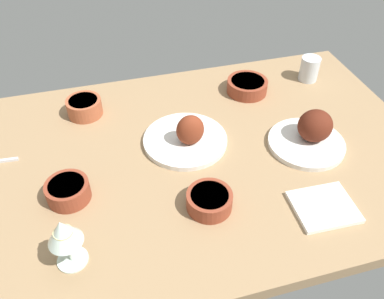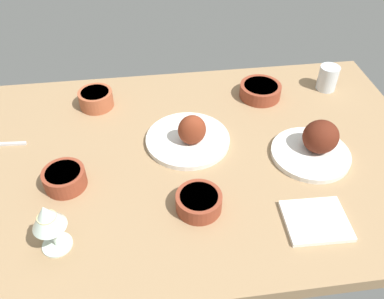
% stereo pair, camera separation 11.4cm
% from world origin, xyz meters
% --- Properties ---
extents(dining_table, '(1.40, 0.90, 0.04)m').
position_xyz_m(dining_table, '(0.00, 0.00, 0.02)').
color(dining_table, '#937551').
rests_on(dining_table, ground).
extents(plate_far_side, '(0.23, 0.23, 0.11)m').
position_xyz_m(plate_far_side, '(0.35, -0.05, 0.08)').
color(plate_far_side, silver).
rests_on(plate_far_side, dining_table).
extents(plate_near_viewer, '(0.25, 0.25, 0.11)m').
position_xyz_m(plate_near_viewer, '(-0.00, 0.05, 0.07)').
color(plate_near_viewer, silver).
rests_on(plate_near_viewer, dining_table).
extents(bowl_pasta, '(0.14, 0.14, 0.05)m').
position_xyz_m(bowl_pasta, '(0.27, 0.26, 0.07)').
color(bowl_pasta, brown).
rests_on(bowl_pasta, dining_table).
extents(bowl_sauce, '(0.12, 0.12, 0.05)m').
position_xyz_m(bowl_sauce, '(-0.01, -0.20, 0.07)').
color(bowl_sauce, brown).
rests_on(bowl_sauce, dining_table).
extents(bowl_soup, '(0.11, 0.11, 0.06)m').
position_xyz_m(bowl_soup, '(-0.28, 0.28, 0.07)').
color(bowl_soup, '#A35133').
rests_on(bowl_soup, dining_table).
extents(bowl_cream, '(0.11, 0.11, 0.05)m').
position_xyz_m(bowl_cream, '(-0.35, -0.07, 0.07)').
color(bowl_cream, brown).
rests_on(bowl_cream, dining_table).
extents(wine_glass, '(0.08, 0.08, 0.14)m').
position_xyz_m(wine_glass, '(-0.35, -0.27, 0.14)').
color(wine_glass, silver).
rests_on(wine_glass, dining_table).
extents(water_tumbler, '(0.07, 0.07, 0.09)m').
position_xyz_m(water_tumbler, '(0.52, 0.28, 0.08)').
color(water_tumbler, silver).
rests_on(water_tumbler, dining_table).
extents(folded_napkin, '(0.16, 0.14, 0.01)m').
position_xyz_m(folded_napkin, '(0.27, -0.28, 0.05)').
color(folded_napkin, white).
rests_on(folded_napkin, dining_table).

